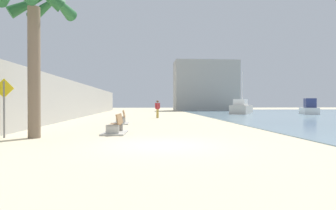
{
  "coord_description": "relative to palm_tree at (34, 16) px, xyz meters",
  "views": [
    {
      "loc": [
        -0.56,
        -10.5,
        1.52
      ],
      "look_at": [
        1.47,
        15.46,
        1.31
      ],
      "focal_mm": 31.57,
      "sensor_mm": 36.0,
      "label": 1
    }
  ],
  "objects": [
    {
      "name": "bench_near",
      "position": [
        3.3,
        1.5,
        -5.01
      ],
      "size": [
        1.21,
        2.16,
        0.98
      ],
      "color": "#ADAAA3",
      "rests_on": "ground"
    },
    {
      "name": "bench_far",
      "position": [
        3.03,
        8.35,
        -5.01
      ],
      "size": [
        1.16,
        2.13,
        0.98
      ],
      "color": "#ADAAA3",
      "rests_on": "ground"
    },
    {
      "name": "boat_distant",
      "position": [
        26.31,
        24.19,
        -4.47
      ],
      "size": [
        3.21,
        4.88,
        2.04
      ],
      "color": "white",
      "rests_on": "water_bay"
    },
    {
      "name": "seawall",
      "position": [
        -2.2,
        15.43,
        -3.49
      ],
      "size": [
        0.8,
        64.0,
        3.51
      ],
      "primitive_type": "cube",
      "color": "#ADAAA3",
      "rests_on": "ground"
    },
    {
      "name": "palm_tree",
      "position": [
        0.0,
        0.0,
        0.0
      ],
      "size": [
        3.24,
        3.26,
        7.04
      ],
      "color": "#7A6651",
      "rests_on": "ground"
    },
    {
      "name": "ground_plane",
      "position": [
        5.3,
        15.43,
        -5.24
      ],
      "size": [
        120.0,
        120.0,
        0.0
      ],
      "primitive_type": "plane",
      "color": "beige"
    },
    {
      "name": "pedestrian_sign",
      "position": [
        -1.32,
        0.15,
        -3.64
      ],
      "size": [
        0.85,
        0.08,
        2.57
      ],
      "color": "slate",
      "rests_on": "ground"
    },
    {
      "name": "harbor_building",
      "position": [
        16.45,
        43.43,
        -0.48
      ],
      "size": [
        12.0,
        6.0,
        9.53
      ],
      "primitive_type": "cube",
      "color": "#9E9E99",
      "rests_on": "ground"
    },
    {
      "name": "person_walking",
      "position": [
        5.98,
        16.15,
        -4.21
      ],
      "size": [
        0.5,
        0.28,
        1.76
      ],
      "color": "gold",
      "rests_on": "ground"
    },
    {
      "name": "boat_far_right",
      "position": [
        18.06,
        26.75,
        -4.45
      ],
      "size": [
        5.26,
        7.56,
        5.89
      ],
      "color": "beige",
      "rests_on": "water_bay"
    }
  ]
}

